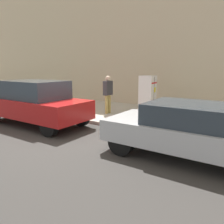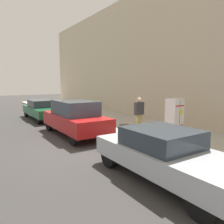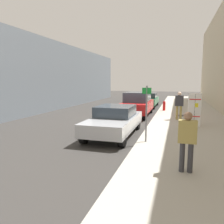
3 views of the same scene
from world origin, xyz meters
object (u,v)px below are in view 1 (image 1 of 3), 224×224
Objects in this scene: discarded_refrigerator at (147,95)px; parked_sedan_silver at (193,130)px; parked_suv_red at (35,102)px; fire_hydrant at (32,101)px; pedestrian_standing_near at (108,92)px.

discarded_refrigerator is 0.40× the size of parked_sedan_silver.
parked_suv_red is (3.73, -3.17, -0.11)m from discarded_refrigerator.
discarded_refrigerator reaches higher than parked_sedan_silver.
fire_hydrant is (1.95, -5.78, -0.48)m from discarded_refrigerator.
discarded_refrigerator is 4.90m from parked_suv_red.
pedestrian_standing_near reaches higher than parked_sedan_silver.
parked_suv_red is 1.03× the size of parked_sedan_silver.
pedestrian_standing_near is at bearing 105.60° from fire_hydrant.
parked_sedan_silver is (1.78, 8.74, 0.19)m from fire_hydrant.
pedestrian_standing_near is (0.80, -1.65, 0.14)m from discarded_refrigerator.
pedestrian_standing_near is 0.38× the size of parked_suv_red.
parked_sedan_silver is at bearing 38.39° from discarded_refrigerator.
pedestrian_standing_near is at bearing -64.29° from discarded_refrigerator.
discarded_refrigerator is 2.23× the size of fire_hydrant.
pedestrian_standing_near is at bearing 152.62° from parked_suv_red.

